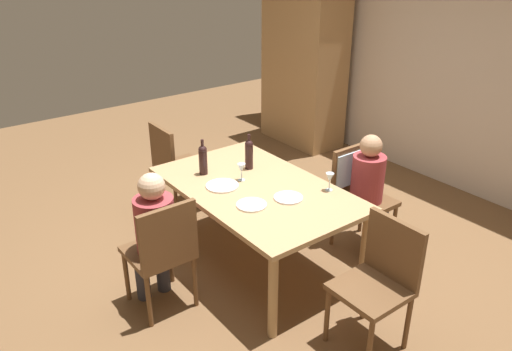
# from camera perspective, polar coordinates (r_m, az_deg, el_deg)

# --- Properties ---
(ground_plane) EXTENTS (10.00, 10.00, 0.00)m
(ground_plane) POSITION_cam_1_polar(r_m,az_deg,el_deg) (4.49, -0.00, -9.58)
(ground_plane) COLOR brown
(rear_room_partition) EXTENTS (6.40, 0.12, 2.70)m
(rear_room_partition) POSITION_cam_1_polar(r_m,az_deg,el_deg) (5.89, 22.14, 11.49)
(rear_room_partition) COLOR beige
(rear_room_partition) RESTS_ON ground_plane
(armoire_cabinet) EXTENTS (1.18, 0.62, 2.18)m
(armoire_cabinet) POSITION_cam_1_polar(r_m,az_deg,el_deg) (6.83, 5.42, 12.67)
(armoire_cabinet) COLOR #A87F51
(armoire_cabinet) RESTS_ON ground_plane
(dining_table) EXTENTS (1.74, 1.06, 0.73)m
(dining_table) POSITION_cam_1_polar(r_m,az_deg,el_deg) (4.16, -0.00, -2.20)
(dining_table) COLOR tan
(dining_table) RESTS_ON ground_plane
(chair_far_right) EXTENTS (0.46, 0.44, 0.92)m
(chair_far_right) POSITION_cam_1_polar(r_m,az_deg,el_deg) (4.57, 11.19, -0.84)
(chair_far_right) COLOR brown
(chair_far_right) RESTS_ON ground_plane
(chair_near) EXTENTS (0.44, 0.44, 0.92)m
(chair_near) POSITION_cam_1_polar(r_m,az_deg,el_deg) (3.74, -10.46, -8.11)
(chair_near) COLOR brown
(chair_near) RESTS_ON ground_plane
(chair_right_end) EXTENTS (0.44, 0.44, 0.92)m
(chair_right_end) POSITION_cam_1_polar(r_m,az_deg,el_deg) (3.51, 13.81, -10.92)
(chair_right_end) COLOR brown
(chair_right_end) RESTS_ON ground_plane
(chair_left_end) EXTENTS (0.44, 0.44, 0.92)m
(chair_left_end) POSITION_cam_1_polar(r_m,az_deg,el_deg) (5.13, -9.25, 1.52)
(chair_left_end) COLOR brown
(chair_left_end) RESTS_ON ground_plane
(person_woman_host) EXTENTS (0.33, 0.28, 1.08)m
(person_woman_host) POSITION_cam_1_polar(r_m,az_deg,el_deg) (4.47, 12.63, -1.07)
(person_woman_host) COLOR #33333D
(person_woman_host) RESTS_ON ground_plane
(person_man_bearded) EXTENTS (0.33, 0.29, 1.10)m
(person_man_bearded) POSITION_cam_1_polar(r_m,az_deg,el_deg) (3.78, -11.38, -6.01)
(person_man_bearded) COLOR #33333D
(person_man_bearded) RESTS_ON ground_plane
(wine_bottle_tall_green) EXTENTS (0.07, 0.07, 0.31)m
(wine_bottle_tall_green) POSITION_cam_1_polar(r_m,az_deg,el_deg) (4.32, -5.98, 1.88)
(wine_bottle_tall_green) COLOR black
(wine_bottle_tall_green) RESTS_ON dining_table
(wine_bottle_dark_red) EXTENTS (0.07, 0.07, 0.32)m
(wine_bottle_dark_red) POSITION_cam_1_polar(r_m,az_deg,el_deg) (4.39, -0.79, 2.51)
(wine_bottle_dark_red) COLOR black
(wine_bottle_dark_red) RESTS_ON dining_table
(wine_glass_near_left) EXTENTS (0.07, 0.07, 0.15)m
(wine_glass_near_left) POSITION_cam_1_polar(r_m,az_deg,el_deg) (4.19, -1.64, 0.79)
(wine_glass_near_left) COLOR silver
(wine_glass_near_left) RESTS_ON dining_table
(wine_glass_centre) EXTENTS (0.07, 0.07, 0.15)m
(wine_glass_centre) POSITION_cam_1_polar(r_m,az_deg,el_deg) (4.06, 8.30, -0.30)
(wine_glass_centre) COLOR silver
(wine_glass_centre) RESTS_ON dining_table
(dinner_plate_host) EXTENTS (0.23, 0.23, 0.01)m
(dinner_plate_host) POSITION_cam_1_polar(r_m,az_deg,el_deg) (3.94, 3.66, -2.51)
(dinner_plate_host) COLOR white
(dinner_plate_host) RESTS_ON dining_table
(dinner_plate_guest_left) EXTENTS (0.23, 0.23, 0.01)m
(dinner_plate_guest_left) POSITION_cam_1_polar(r_m,az_deg,el_deg) (3.83, -0.50, -3.31)
(dinner_plate_guest_left) COLOR white
(dinner_plate_guest_left) RESTS_ON dining_table
(dinner_plate_guest_right) EXTENTS (0.27, 0.27, 0.01)m
(dinner_plate_guest_right) POSITION_cam_1_polar(r_m,az_deg,el_deg) (4.13, -3.82, -1.15)
(dinner_plate_guest_right) COLOR white
(dinner_plate_guest_right) RESTS_ON dining_table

